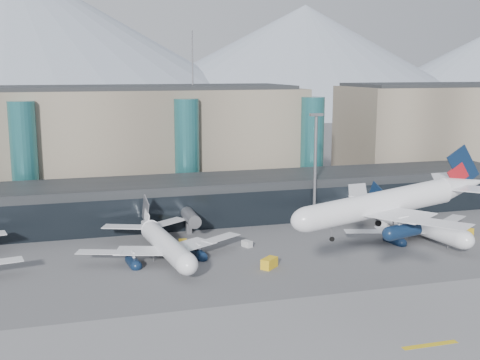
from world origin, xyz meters
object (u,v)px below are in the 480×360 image
veh_d (387,224)px  veh_g (247,244)px  lightmast_mid (315,162)px  jet_parked_mid (161,235)px  veh_b (183,244)px  hero_jet (398,195)px  jet_parked_right (409,217)px  veh_h (269,263)px  veh_e (466,232)px

veh_d → veh_g: size_ratio=1.39×
lightmast_mid → jet_parked_mid: 42.46m
veh_b → veh_g: bearing=-95.2°
hero_jet → jet_parked_right: size_ratio=0.92×
lightmast_mid → veh_h: bearing=-126.2°
jet_parked_right → veh_b: jet_parked_right is taller
veh_e → veh_h: (-47.48, -8.27, 0.08)m
veh_b → veh_e: size_ratio=0.89×
hero_jet → veh_h: bearing=114.0°
lightmast_mid → jet_parked_right: lightmast_mid is taller
jet_parked_right → veh_e: bearing=-118.7°
lightmast_mid → hero_jet: lightmast_mid is taller
veh_h → lightmast_mid: bearing=11.9°
jet_parked_mid → veh_g: 17.97m
jet_parked_right → lightmast_mid: bearing=34.9°
jet_parked_right → veh_h: (-35.82, -12.27, -3.26)m
lightmast_mid → veh_g: size_ratio=11.90×
veh_d → veh_h: veh_h is taller
jet_parked_mid → veh_e: bearing=-100.9°
lightmast_mid → veh_b: size_ratio=9.48×
veh_d → hero_jet: bearing=-149.5°
jet_parked_mid → veh_b: (4.93, 4.27, -3.39)m
jet_parked_right → jet_parked_mid: bearing=80.3°
veh_d → veh_e: veh_e is taller
veh_b → veh_h: 20.91m
veh_g → veh_h: (0.15, -13.73, 0.31)m
veh_d → veh_g: bearing=158.2°
hero_jet → veh_h: 31.48m
veh_b → veh_g: veh_b is taller
veh_h → veh_d: bearing=-12.9°
lightmast_mid → veh_d: bearing=-30.9°
jet_parked_right → veh_h: 38.00m
veh_d → veh_h: 39.79m
jet_parked_mid → veh_d: size_ratio=11.38×
jet_parked_mid → veh_h: (17.71, -12.27, -3.23)m
hero_jet → veh_g: bearing=105.9°
veh_g → veh_e: bearing=57.4°
hero_jet → jet_parked_right: (24.68, 36.37, -13.67)m
veh_d → lightmast_mid: bearing=118.3°
hero_jet → veh_g: 43.07m
hero_jet → veh_e: (36.34, 32.37, -17.01)m
jet_parked_mid → jet_parked_right: bearing=-97.4°
lightmast_mid → hero_jet: (-9.29, -51.99, 3.44)m
veh_e → veh_b: bearing=159.7°
veh_g → veh_h: bearing=-25.5°
veh_b → veh_e: 60.82m
jet_parked_mid → veh_g: bearing=-92.7°
jet_parked_mid → jet_parked_right: 53.52m
veh_b → veh_h: veh_h is taller
veh_b → veh_h: (12.78, -16.55, 0.16)m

